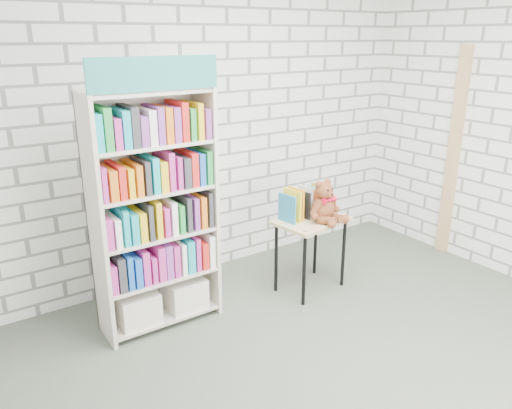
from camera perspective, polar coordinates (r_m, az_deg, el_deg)
ground at (r=3.66m, az=11.35°, el=-18.27°), size 4.50×4.50×0.00m
room_shell at (r=2.96m, az=13.58°, el=10.55°), size 4.52×4.02×2.81m
bookshelf at (r=3.80m, az=-11.52°, el=-0.73°), size 0.92×0.36×2.05m
display_table at (r=4.39m, az=6.32°, el=-2.82°), size 0.67×0.51×0.67m
table_books at (r=4.38m, az=5.45°, el=0.23°), size 0.45×0.25×0.26m
teddy_bear at (r=4.29m, az=7.91°, el=-0.04°), size 0.33×0.31×0.36m
door_trim at (r=5.40m, az=21.64°, el=5.38°), size 0.05×0.12×2.10m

